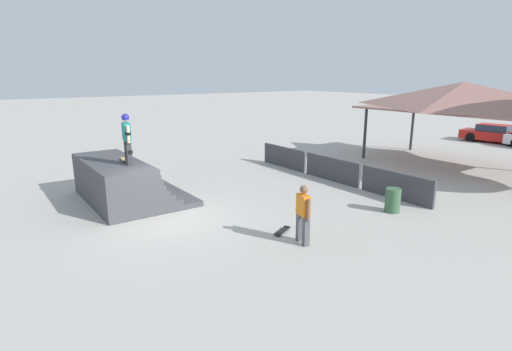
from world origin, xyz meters
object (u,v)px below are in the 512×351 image
(skater_on_deck, at_px, (127,136))
(skateboard_on_ground, at_px, (283,231))
(parked_car_red, at_px, (494,134))
(trash_bin, at_px, (393,200))
(skateboard_on_deck, at_px, (124,160))
(bystander_walking, at_px, (303,212))

(skater_on_deck, distance_m, skateboard_on_ground, 6.33)
(parked_car_red, bearing_deg, trash_bin, -81.37)
(skateboard_on_deck, height_order, skateboard_on_ground, skateboard_on_deck)
(skater_on_deck, bearing_deg, bystander_walking, 33.79)
(skater_on_deck, xyz_separation_m, bystander_walking, (5.95, 2.88, -1.67))
(parked_car_red, bearing_deg, skateboard_on_deck, -99.67)
(bystander_walking, xyz_separation_m, trash_bin, (-0.18, 4.36, -0.53))
(skater_on_deck, distance_m, bystander_walking, 6.82)
(skateboard_on_deck, relative_size, trash_bin, 0.97)
(skater_on_deck, bearing_deg, skateboard_on_deck, -176.17)
(skateboard_on_deck, xyz_separation_m, trash_bin, (6.42, 7.20, -1.23))
(trash_bin, xyz_separation_m, parked_car_red, (-4.99, 18.49, 0.18))
(skater_on_deck, height_order, skateboard_on_ground, skater_on_deck)
(skater_on_deck, relative_size, trash_bin, 2.09)
(bystander_walking, height_order, parked_car_red, bystander_walking)
(bystander_walking, bearing_deg, trash_bin, -74.69)
(skateboard_on_deck, relative_size, parked_car_red, 0.19)
(bystander_walking, relative_size, trash_bin, 2.01)
(skater_on_deck, distance_m, trash_bin, 9.52)
(skateboard_on_deck, bearing_deg, parked_car_red, 96.68)
(skater_on_deck, relative_size, skateboard_on_deck, 2.15)
(skateboard_on_ground, bearing_deg, skateboard_on_deck, 92.05)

